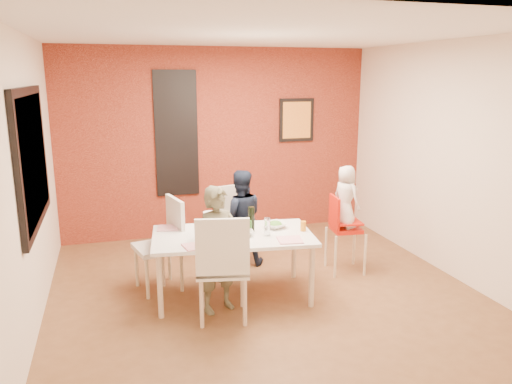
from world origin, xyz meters
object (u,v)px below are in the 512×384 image
object	(u,v)px
chair_left	(165,239)
wine_bottle	(251,219)
child_far	(240,218)
chair_near	(223,263)
child_near	(219,250)
toddler	(346,197)
high_chair	(343,226)
chair_far	(234,219)
dining_table	(233,240)
paper_towel_roll	(209,225)

from	to	relation	value
chair_left	wine_bottle	distance (m)	0.98
chair_left	child_far	xyz separation A→B (m)	(0.96, 0.45, 0.03)
chair_near	chair_left	distance (m)	1.05
chair_left	child_far	bearing A→B (deg)	102.00
child_near	toddler	world-z (taller)	toddler
high_chair	wine_bottle	xyz separation A→B (m)	(-1.20, -0.26, 0.26)
child_near	chair_near	bearing A→B (deg)	-116.10
child_near	toddler	size ratio (longest dim) A/B	1.72
chair_far	child_far	bearing A→B (deg)	-99.50
chair_left	high_chair	xyz separation A→B (m)	(2.07, -0.12, -0.00)
child_near	wine_bottle	world-z (taller)	child_near
chair_near	chair_far	size ratio (longest dim) A/B	1.14
dining_table	child_far	xyz separation A→B (m)	(0.31, 0.88, -0.03)
chair_left	paper_towel_roll	size ratio (longest dim) A/B	3.65
chair_near	child_near	bearing A→B (deg)	-82.75
child_near	toddler	distance (m)	1.77
child_far	paper_towel_roll	xyz separation A→B (m)	(-0.57, -0.93, 0.23)
child_far	chair_far	bearing A→B (deg)	-75.46
child_far	chair_left	bearing A→B (deg)	34.73
dining_table	chair_near	world-z (taller)	chair_near
chair_near	chair_left	bearing A→B (deg)	-54.74
dining_table	child_far	size ratio (longest dim) A/B	1.47
high_chair	child_far	distance (m)	1.24
chair_left	wine_bottle	xyz separation A→B (m)	(0.87, -0.38, 0.26)
child_far	high_chair	bearing A→B (deg)	162.12
wine_bottle	child_near	bearing A→B (deg)	-142.82
high_chair	paper_towel_roll	distance (m)	1.73
toddler	high_chair	bearing A→B (deg)	56.10
chair_far	dining_table	bearing A→B (deg)	-118.95
dining_table	wine_bottle	world-z (taller)	wine_bottle
dining_table	toddler	xyz separation A→B (m)	(1.44, 0.30, 0.29)
toddler	child_far	bearing A→B (deg)	41.33
chair_left	child_near	world-z (taller)	child_near
high_chair	child_far	bearing A→B (deg)	69.27
child_near	child_far	world-z (taller)	child_near
chair_near	chair_left	world-z (taller)	chair_near
chair_near	child_near	world-z (taller)	child_near
dining_table	chair_left	xyz separation A→B (m)	(-0.65, 0.43, -0.06)
child_near	wine_bottle	xyz separation A→B (m)	(0.43, 0.32, 0.19)
child_near	toddler	bearing A→B (deg)	-2.50
high_chair	wine_bottle	distance (m)	1.26
dining_table	chair_far	world-z (taller)	chair_far
toddler	paper_towel_roll	distance (m)	1.73
paper_towel_roll	toddler	bearing A→B (deg)	11.87
wine_bottle	chair_left	bearing A→B (deg)	156.26
dining_table	child_near	size ratio (longest dim) A/B	1.38
dining_table	wine_bottle	distance (m)	0.29
child_near	paper_towel_roll	size ratio (longest dim) A/B	4.61
chair_left	child_near	distance (m)	0.83
chair_far	child_far	xyz separation A→B (m)	(0.02, -0.24, 0.07)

